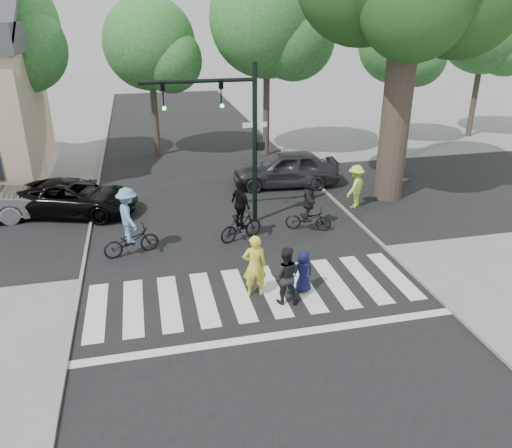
{
  "coord_description": "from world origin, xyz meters",
  "views": [
    {
      "loc": [
        -2.84,
        -11.34,
        7.69
      ],
      "look_at": [
        0.5,
        3.0,
        1.3
      ],
      "focal_mm": 35.0,
      "sensor_mm": 36.0,
      "label": 1
    }
  ],
  "objects_px": {
    "traffic_signal": "(232,123)",
    "pedestrian_adult": "(285,275)",
    "car_suv": "(74,198)",
    "cyclist_mid": "(241,216)",
    "car_grey": "(285,168)",
    "pedestrian_woman": "(255,266)",
    "cyclist_left": "(129,227)",
    "pedestrian_child": "(303,271)",
    "cyclist_right": "(309,206)"
  },
  "relations": [
    {
      "from": "cyclist_right",
      "to": "car_suv",
      "type": "bearing_deg",
      "value": 157.13
    },
    {
      "from": "cyclist_right",
      "to": "traffic_signal",
      "type": "bearing_deg",
      "value": 154.39
    },
    {
      "from": "traffic_signal",
      "to": "car_suv",
      "type": "xyz_separation_m",
      "value": [
        -6.07,
        2.41,
        -3.2
      ]
    },
    {
      "from": "pedestrian_child",
      "to": "cyclist_mid",
      "type": "height_order",
      "value": "cyclist_mid"
    },
    {
      "from": "cyclist_left",
      "to": "pedestrian_woman",
      "type": "bearing_deg",
      "value": -45.13
    },
    {
      "from": "cyclist_left",
      "to": "car_grey",
      "type": "relative_size",
      "value": 0.48
    },
    {
      "from": "traffic_signal",
      "to": "cyclist_mid",
      "type": "height_order",
      "value": "traffic_signal"
    },
    {
      "from": "pedestrian_woman",
      "to": "car_grey",
      "type": "distance_m",
      "value": 9.85
    },
    {
      "from": "car_grey",
      "to": "pedestrian_adult",
      "type": "bearing_deg",
      "value": -10.31
    },
    {
      "from": "pedestrian_child",
      "to": "cyclist_right",
      "type": "bearing_deg",
      "value": -125.95
    },
    {
      "from": "cyclist_mid",
      "to": "car_suv",
      "type": "relative_size",
      "value": 0.45
    },
    {
      "from": "pedestrian_woman",
      "to": "cyclist_left",
      "type": "bearing_deg",
      "value": -40.68
    },
    {
      "from": "traffic_signal",
      "to": "pedestrian_woman",
      "type": "relative_size",
      "value": 3.16
    },
    {
      "from": "pedestrian_child",
      "to": "traffic_signal",
      "type": "bearing_deg",
      "value": -94.58
    },
    {
      "from": "pedestrian_adult",
      "to": "cyclist_mid",
      "type": "height_order",
      "value": "cyclist_mid"
    },
    {
      "from": "pedestrian_woman",
      "to": "cyclist_right",
      "type": "height_order",
      "value": "cyclist_right"
    },
    {
      "from": "pedestrian_child",
      "to": "pedestrian_woman",
      "type": "bearing_deg",
      "value": -20.22
    },
    {
      "from": "traffic_signal",
      "to": "pedestrian_adult",
      "type": "distance_m",
      "value": 6.64
    },
    {
      "from": "pedestrian_adult",
      "to": "cyclist_left",
      "type": "height_order",
      "value": "cyclist_left"
    },
    {
      "from": "cyclist_left",
      "to": "car_grey",
      "type": "distance_m",
      "value": 9.06
    },
    {
      "from": "cyclist_mid",
      "to": "cyclist_right",
      "type": "bearing_deg",
      "value": 6.44
    },
    {
      "from": "pedestrian_adult",
      "to": "car_suv",
      "type": "xyz_separation_m",
      "value": [
        -6.42,
        8.3,
        -0.16
      ]
    },
    {
      "from": "pedestrian_woman",
      "to": "car_suv",
      "type": "height_order",
      "value": "pedestrian_woman"
    },
    {
      "from": "pedestrian_child",
      "to": "cyclist_right",
      "type": "distance_m",
      "value": 4.49
    },
    {
      "from": "traffic_signal",
      "to": "pedestrian_child",
      "type": "height_order",
      "value": "traffic_signal"
    },
    {
      "from": "cyclist_mid",
      "to": "car_grey",
      "type": "height_order",
      "value": "cyclist_mid"
    },
    {
      "from": "cyclist_mid",
      "to": "cyclist_right",
      "type": "distance_m",
      "value": 2.65
    },
    {
      "from": "cyclist_left",
      "to": "traffic_signal",
      "type": "bearing_deg",
      "value": 25.51
    },
    {
      "from": "pedestrian_adult",
      "to": "cyclist_mid",
      "type": "xyz_separation_m",
      "value": [
        -0.37,
        4.34,
        0.07
      ]
    },
    {
      "from": "cyclist_right",
      "to": "cyclist_left",
      "type": "bearing_deg",
      "value": -174.8
    },
    {
      "from": "cyclist_mid",
      "to": "car_suv",
      "type": "distance_m",
      "value": 7.23
    },
    {
      "from": "pedestrian_woman",
      "to": "pedestrian_adult",
      "type": "distance_m",
      "value": 0.94
    },
    {
      "from": "traffic_signal",
      "to": "car_suv",
      "type": "height_order",
      "value": "traffic_signal"
    },
    {
      "from": "car_grey",
      "to": "traffic_signal",
      "type": "bearing_deg",
      "value": -33.7
    },
    {
      "from": "traffic_signal",
      "to": "car_grey",
      "type": "bearing_deg",
      "value": 50.33
    },
    {
      "from": "cyclist_right",
      "to": "pedestrian_adult",
      "type": "bearing_deg",
      "value": -115.98
    },
    {
      "from": "cyclist_mid",
      "to": "car_suv",
      "type": "bearing_deg",
      "value": 146.81
    },
    {
      "from": "pedestrian_child",
      "to": "cyclist_mid",
      "type": "bearing_deg",
      "value": -90.19
    },
    {
      "from": "traffic_signal",
      "to": "pedestrian_adult",
      "type": "bearing_deg",
      "value": -86.61
    },
    {
      "from": "pedestrian_adult",
      "to": "car_grey",
      "type": "distance_m",
      "value": 10.15
    },
    {
      "from": "car_suv",
      "to": "car_grey",
      "type": "bearing_deg",
      "value": -63.27
    },
    {
      "from": "traffic_signal",
      "to": "car_grey",
      "type": "height_order",
      "value": "traffic_signal"
    },
    {
      "from": "cyclist_mid",
      "to": "car_grey",
      "type": "relative_size",
      "value": 0.46
    },
    {
      "from": "pedestrian_woman",
      "to": "pedestrian_adult",
      "type": "bearing_deg",
      "value": 146.82
    },
    {
      "from": "pedestrian_woman",
      "to": "pedestrian_adult",
      "type": "xyz_separation_m",
      "value": [
        0.74,
        -0.57,
        -0.09
      ]
    },
    {
      "from": "pedestrian_child",
      "to": "cyclist_right",
      "type": "xyz_separation_m",
      "value": [
        1.58,
        4.19,
        0.31
      ]
    },
    {
      "from": "pedestrian_woman",
      "to": "car_suv",
      "type": "relative_size",
      "value": 0.38
    },
    {
      "from": "traffic_signal",
      "to": "car_grey",
      "type": "distance_m",
      "value": 5.87
    },
    {
      "from": "cyclist_left",
      "to": "cyclist_right",
      "type": "distance_m",
      "value": 6.49
    },
    {
      "from": "cyclist_right",
      "to": "car_suv",
      "type": "xyz_separation_m",
      "value": [
        -8.68,
        3.66,
        -0.26
      ]
    }
  ]
}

